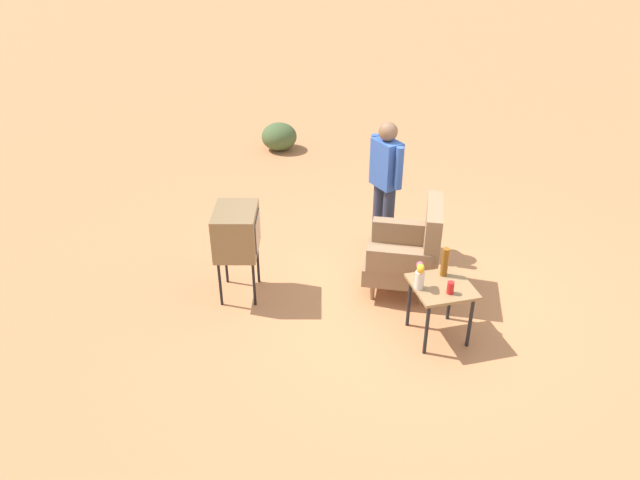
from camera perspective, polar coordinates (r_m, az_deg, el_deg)
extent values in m
plane|color=#C17A4C|center=(6.66, 8.21, -5.29)|extent=(60.00, 60.00, 0.00)
cylinder|color=#937047|center=(6.94, 5.50, -2.40)|extent=(0.05, 0.05, 0.22)
cylinder|color=#937047|center=(6.50, 5.06, -4.86)|extent=(0.05, 0.05, 0.22)
cylinder|color=#937047|center=(6.93, 9.88, -2.79)|extent=(0.05, 0.05, 0.22)
cylinder|color=#937047|center=(6.49, 9.75, -5.28)|extent=(0.05, 0.05, 0.22)
cube|color=#8C6B4C|center=(6.60, 7.67, -2.27)|extent=(1.01, 1.01, 0.20)
cube|color=#8C6B4C|center=(6.39, 10.78, 0.67)|extent=(0.76, 0.46, 0.64)
cube|color=#8C6B4C|center=(6.76, 7.97, 0.80)|extent=(0.41, 0.68, 0.26)
cube|color=#8C6B4C|center=(6.20, 7.63, -2.02)|extent=(0.41, 0.68, 0.26)
cylinder|color=black|center=(6.06, 8.56, -5.93)|extent=(0.04, 0.04, 0.57)
cylinder|color=black|center=(5.74, 10.22, -8.44)|extent=(0.04, 0.04, 0.57)
cylinder|color=black|center=(6.23, 12.41, -5.27)|extent=(0.04, 0.04, 0.57)
cylinder|color=black|center=(5.91, 14.24, -7.66)|extent=(0.04, 0.04, 0.57)
cube|color=#937047|center=(5.81, 11.65, -4.39)|extent=(0.56, 0.56, 0.03)
cylinder|color=black|center=(6.33, -6.37, -4.16)|extent=(0.03, 0.03, 0.55)
cylinder|color=black|center=(6.70, -5.99, -2.06)|extent=(0.03, 0.03, 0.55)
cylinder|color=black|center=(6.38, -9.59, -4.13)|extent=(0.03, 0.03, 0.55)
cylinder|color=black|center=(6.75, -9.04, -2.05)|extent=(0.03, 0.03, 0.55)
cube|color=olive|center=(6.28, -8.06, 0.88)|extent=(0.69, 0.57, 0.48)
cube|color=#383D3F|center=(6.25, -6.02, 0.88)|extent=(0.41, 0.11, 0.34)
cylinder|color=#2D3347|center=(7.36, 5.62, 2.46)|extent=(0.14, 0.14, 0.86)
cylinder|color=#2D3347|center=(7.22, 6.55, 1.83)|extent=(0.14, 0.14, 0.86)
cube|color=#3356A8|center=(6.99, 6.39, 7.31)|extent=(0.41, 0.31, 0.56)
cylinder|color=#3356A8|center=(7.16, 5.25, 8.16)|extent=(0.09, 0.09, 0.50)
cylinder|color=#3356A8|center=(6.81, 7.61, 6.85)|extent=(0.09, 0.09, 0.50)
sphere|color=brown|center=(6.86, 6.57, 10.32)|extent=(0.22, 0.22, 0.22)
cylinder|color=red|center=(5.67, 12.43, -4.50)|extent=(0.07, 0.07, 0.12)
cylinder|color=brown|center=(5.87, 11.91, -2.08)|extent=(0.07, 0.07, 0.30)
cylinder|color=silver|center=(5.67, 9.54, -3.82)|extent=(0.09, 0.09, 0.18)
sphere|color=yellow|center=(5.59, 9.66, -2.62)|extent=(0.07, 0.07, 0.07)
sphere|color=#E04C66|center=(5.62, 9.60, -2.40)|extent=(0.07, 0.07, 0.07)
sphere|color=orange|center=(5.56, 9.65, -2.83)|extent=(0.07, 0.07, 0.07)
ellipsoid|color=#475B33|center=(10.49, -3.95, 9.90)|extent=(0.61, 0.61, 0.47)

